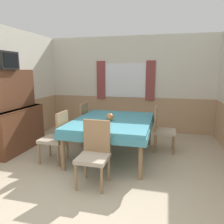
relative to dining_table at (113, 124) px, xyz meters
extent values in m
plane|color=tan|center=(-0.02, -1.89, -0.64)|extent=(16.00, 16.00, 0.00)
cube|color=silver|center=(-0.02, 2.01, 1.13)|extent=(4.95, 0.05, 1.65)
cube|color=tan|center=(-0.02, 2.01, -0.17)|extent=(4.95, 0.05, 0.95)
cube|color=white|center=(-0.13, 1.97, 0.77)|extent=(1.23, 0.01, 0.93)
cube|color=brown|center=(-0.82, 1.95, 0.77)|extent=(0.25, 0.03, 1.06)
cube|color=brown|center=(0.56, 1.95, 0.77)|extent=(0.25, 0.03, 1.06)
cube|color=silver|center=(-2.32, 0.05, 1.13)|extent=(0.05, 4.27, 1.65)
cube|color=tan|center=(-2.32, 0.05, -0.17)|extent=(0.05, 4.27, 0.95)
cube|color=teal|center=(0.00, 0.00, 0.07)|extent=(1.47, 1.85, 0.06)
cube|color=teal|center=(0.00, 0.00, -0.02)|extent=(1.50, 1.88, 0.12)
cylinder|color=#93704C|center=(-0.66, -0.84, -0.30)|extent=(0.07, 0.07, 0.68)
cylinder|color=#93704C|center=(0.66, -0.84, -0.30)|extent=(0.07, 0.07, 0.68)
cylinder|color=#93704C|center=(-0.66, 0.84, -0.30)|extent=(0.07, 0.07, 0.68)
cylinder|color=#93704C|center=(0.66, 0.84, -0.30)|extent=(0.07, 0.07, 0.68)
cylinder|color=#93704C|center=(0.19, -1.38, -0.45)|extent=(0.04, 0.04, 0.40)
cylinder|color=#93704C|center=(-0.19, -1.38, -0.45)|extent=(0.04, 0.04, 0.40)
cylinder|color=#93704C|center=(0.19, -1.00, -0.45)|extent=(0.04, 0.04, 0.40)
cylinder|color=#93704C|center=(-0.19, -1.00, -0.45)|extent=(0.04, 0.04, 0.40)
cube|color=tan|center=(0.00, -1.19, -0.22)|extent=(0.44, 0.44, 0.06)
cube|color=#93704C|center=(0.00, -0.99, 0.06)|extent=(0.42, 0.04, 0.50)
cylinder|color=#93704C|center=(-1.19, -0.73, -0.45)|extent=(0.04, 0.04, 0.40)
cylinder|color=#93704C|center=(-1.19, -0.35, -0.45)|extent=(0.04, 0.04, 0.40)
cylinder|color=#93704C|center=(-0.81, -0.73, -0.45)|extent=(0.04, 0.04, 0.40)
cylinder|color=#93704C|center=(-0.81, -0.35, -0.45)|extent=(0.04, 0.04, 0.40)
cube|color=tan|center=(-1.00, -0.54, -0.22)|extent=(0.44, 0.44, 0.06)
cube|color=#93704C|center=(-0.80, -0.54, 0.06)|extent=(0.04, 0.42, 0.50)
cylinder|color=#93704C|center=(1.19, 0.73, -0.45)|extent=(0.04, 0.04, 0.40)
cylinder|color=#93704C|center=(1.19, 0.35, -0.45)|extent=(0.04, 0.04, 0.40)
cylinder|color=#93704C|center=(0.81, 0.73, -0.45)|extent=(0.04, 0.04, 0.40)
cylinder|color=#93704C|center=(0.81, 0.35, -0.45)|extent=(0.04, 0.04, 0.40)
cube|color=tan|center=(1.00, 0.54, -0.22)|extent=(0.44, 0.44, 0.06)
cube|color=#93704C|center=(0.80, 0.54, 0.06)|extent=(0.04, 0.42, 0.50)
cylinder|color=#93704C|center=(-1.19, 0.35, -0.45)|extent=(0.04, 0.04, 0.40)
cylinder|color=#93704C|center=(-1.19, 0.73, -0.45)|extent=(0.04, 0.04, 0.40)
cylinder|color=#93704C|center=(-0.81, 0.35, -0.45)|extent=(0.04, 0.04, 0.40)
cylinder|color=#93704C|center=(-0.81, 0.73, -0.45)|extent=(0.04, 0.04, 0.40)
cube|color=tan|center=(-1.00, 0.54, -0.22)|extent=(0.44, 0.44, 0.06)
cube|color=#93704C|center=(-0.80, 0.54, 0.06)|extent=(0.04, 0.42, 0.50)
cube|color=brown|center=(-2.06, -0.16, -0.19)|extent=(0.44, 1.35, 0.91)
cube|color=brown|center=(-2.06, -0.16, 0.25)|extent=(0.46, 1.37, 0.02)
cube|color=brown|center=(-2.11, -0.16, 0.66)|extent=(0.24, 1.21, 0.79)
cube|color=black|center=(-2.06, -0.34, 1.23)|extent=(0.28, 0.47, 0.35)
cube|color=black|center=(-1.92, -0.34, 1.24)|extent=(0.01, 0.39, 0.26)
sphere|color=#B26B38|center=(-0.03, -0.10, 0.17)|extent=(0.14, 0.14, 0.14)
camera|label=1|loc=(1.01, -4.03, 1.04)|focal=35.00mm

